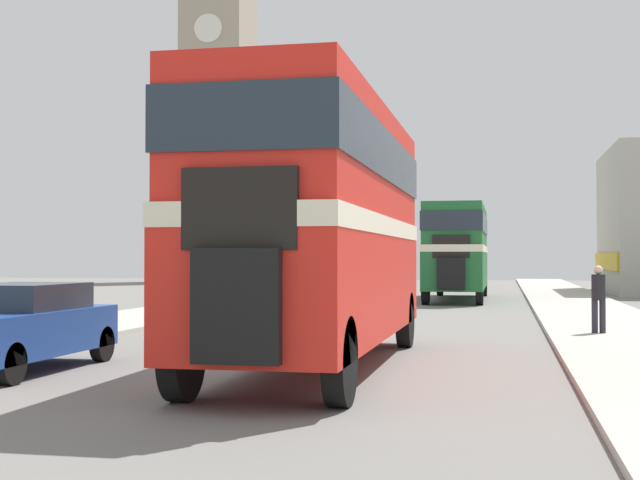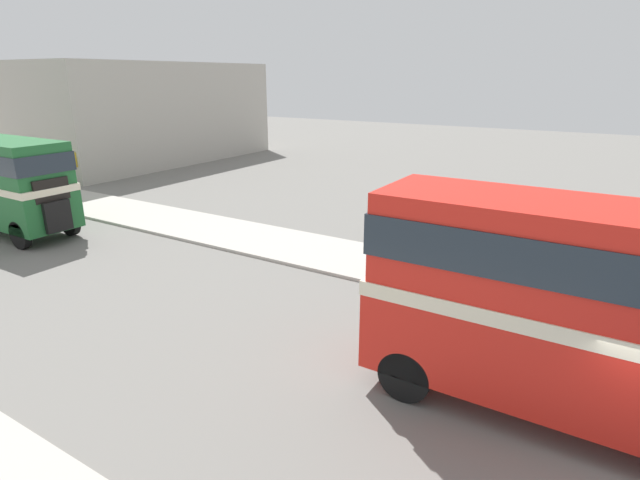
{
  "view_description": "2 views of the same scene",
  "coord_description": "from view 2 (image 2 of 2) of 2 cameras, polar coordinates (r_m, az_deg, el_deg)",
  "views": [
    {
      "loc": [
        3.99,
        -14.15,
        1.9
      ],
      "look_at": [
        0.91,
        0.81,
        2.19
      ],
      "focal_mm": 50.0,
      "sensor_mm": 36.0,
      "label": 1
    },
    {
      "loc": [
        -8.84,
        1.32,
        6.61
      ],
      "look_at": [
        0.91,
        7.33,
        2.82
      ],
      "focal_mm": 28.0,
      "sensor_mm": 36.0,
      "label": 2
    }
  ],
  "objects": [
    {
      "name": "shop_building_block",
      "position": [
        43.9,
        -19.63,
        13.59
      ],
      "size": [
        19.08,
        10.68,
        7.55
      ],
      "color": "#B2ADA3",
      "rests_on": "ground_plane"
    },
    {
      "name": "pedestrian_walking",
      "position": [
        17.18,
        8.64,
        -0.93
      ],
      "size": [
        0.32,
        0.32,
        1.58
      ],
      "color": "#282833",
      "rests_on": "sidewalk_right"
    },
    {
      "name": "double_decker_bus",
      "position": [
        10.54,
        32.15,
        -6.82
      ],
      "size": [
        2.41,
        9.81,
        4.43
      ],
      "color": "red",
      "rests_on": "ground_plane"
    }
  ]
}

